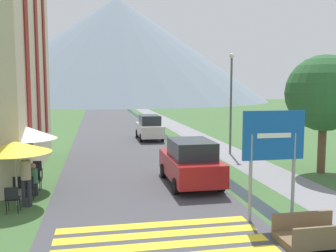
{
  "coord_description": "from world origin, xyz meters",
  "views": [
    {
      "loc": [
        -4.06,
        -6.04,
        3.93
      ],
      "look_at": [
        -0.97,
        10.0,
        2.19
      ],
      "focal_mm": 40.0,
      "sensor_mm": 36.0,
      "label": 1
    }
  ],
  "objects_px": {
    "footbridge": "(313,235)",
    "parked_car_near": "(190,162)",
    "parked_car_far": "(149,127)",
    "cafe_chair_nearest": "(12,197)",
    "road_sign": "(273,147)",
    "streetlamp": "(231,96)",
    "cafe_chair_near_right": "(20,186)",
    "person_seated_near": "(33,178)",
    "tree_by_path": "(324,93)",
    "cafe_chair_far_left": "(37,168)",
    "cafe_umbrella_middle_white": "(24,132)",
    "cafe_umbrella_front_yellow": "(15,147)",
    "cafe_chair_near_left": "(28,186)",
    "person_standing_terrace": "(26,176)",
    "cafe_chair_middle": "(35,177)"
  },
  "relations": [
    {
      "from": "cafe_chair_near_right",
      "to": "person_seated_near",
      "type": "distance_m",
      "value": 0.63
    },
    {
      "from": "road_sign",
      "to": "streetlamp",
      "type": "bearing_deg",
      "value": 76.08
    },
    {
      "from": "footbridge",
      "to": "parked_car_near",
      "type": "bearing_deg",
      "value": 104.67
    },
    {
      "from": "road_sign",
      "to": "cafe_chair_nearest",
      "type": "distance_m",
      "value": 8.07
    },
    {
      "from": "cafe_chair_far_left",
      "to": "cafe_umbrella_middle_white",
      "type": "distance_m",
      "value": 2.1
    },
    {
      "from": "footbridge",
      "to": "cafe_chair_near_right",
      "type": "height_order",
      "value": "cafe_chair_near_right"
    },
    {
      "from": "cafe_chair_nearest",
      "to": "footbridge",
      "type": "bearing_deg",
      "value": -9.67
    },
    {
      "from": "footbridge",
      "to": "cafe_umbrella_front_yellow",
      "type": "height_order",
      "value": "cafe_umbrella_front_yellow"
    },
    {
      "from": "cafe_chair_nearest",
      "to": "cafe_chair_near_left",
      "type": "relative_size",
      "value": 1.0
    },
    {
      "from": "footbridge",
      "to": "parked_car_far",
      "type": "xyz_separation_m",
      "value": [
        -1.43,
        19.03,
        0.68
      ]
    },
    {
      "from": "cafe_chair_middle",
      "to": "person_standing_terrace",
      "type": "bearing_deg",
      "value": -87.73
    },
    {
      "from": "parked_car_far",
      "to": "cafe_umbrella_front_yellow",
      "type": "relative_size",
      "value": 1.75
    },
    {
      "from": "cafe_umbrella_front_yellow",
      "to": "streetlamp",
      "type": "xyz_separation_m",
      "value": [
        10.26,
        7.7,
        1.44
      ]
    },
    {
      "from": "parked_car_near",
      "to": "tree_by_path",
      "type": "distance_m",
      "value": 7.0
    },
    {
      "from": "footbridge",
      "to": "cafe_chair_middle",
      "type": "relative_size",
      "value": 2.0
    },
    {
      "from": "tree_by_path",
      "to": "cafe_chair_middle",
      "type": "bearing_deg",
      "value": -176.81
    },
    {
      "from": "road_sign",
      "to": "tree_by_path",
      "type": "distance_m",
      "value": 7.39
    },
    {
      "from": "footbridge",
      "to": "cafe_chair_near_right",
      "type": "xyz_separation_m",
      "value": [
        -7.91,
        5.23,
        0.29
      ]
    },
    {
      "from": "cafe_umbrella_front_yellow",
      "to": "streetlamp",
      "type": "height_order",
      "value": "streetlamp"
    },
    {
      "from": "road_sign",
      "to": "cafe_chair_near_left",
      "type": "bearing_deg",
      "value": 155.52
    },
    {
      "from": "cafe_chair_near_right",
      "to": "cafe_chair_near_left",
      "type": "bearing_deg",
      "value": 9.59
    },
    {
      "from": "cafe_chair_nearest",
      "to": "person_standing_terrace",
      "type": "distance_m",
      "value": 0.85
    },
    {
      "from": "road_sign",
      "to": "person_standing_terrace",
      "type": "distance_m",
      "value": 7.86
    },
    {
      "from": "cafe_chair_near_right",
      "to": "cafe_chair_near_left",
      "type": "distance_m",
      "value": 0.29
    },
    {
      "from": "road_sign",
      "to": "cafe_umbrella_middle_white",
      "type": "bearing_deg",
      "value": 147.66
    },
    {
      "from": "cafe_chair_far_left",
      "to": "cafe_umbrella_front_yellow",
      "type": "bearing_deg",
      "value": -72.83
    },
    {
      "from": "cafe_umbrella_middle_white",
      "to": "cafe_umbrella_front_yellow",
      "type": "bearing_deg",
      "value": -87.84
    },
    {
      "from": "parked_car_far",
      "to": "cafe_chair_near_right",
      "type": "distance_m",
      "value": 15.26
    },
    {
      "from": "footbridge",
      "to": "streetlamp",
      "type": "bearing_deg",
      "value": 79.09
    },
    {
      "from": "cafe_chair_far_left",
      "to": "person_seated_near",
      "type": "relative_size",
      "value": 0.71
    },
    {
      "from": "road_sign",
      "to": "person_standing_terrace",
      "type": "xyz_separation_m",
      "value": [
        -7.32,
        2.63,
        -1.17
      ]
    },
    {
      "from": "footbridge",
      "to": "tree_by_path",
      "type": "relative_size",
      "value": 0.32
    },
    {
      "from": "cafe_chair_middle",
      "to": "cafe_chair_near_right",
      "type": "relative_size",
      "value": 1.0
    },
    {
      "from": "streetlamp",
      "to": "parked_car_far",
      "type": "bearing_deg",
      "value": 119.6
    },
    {
      "from": "parked_car_far",
      "to": "cafe_chair_far_left",
      "type": "bearing_deg",
      "value": -119.66
    },
    {
      "from": "road_sign",
      "to": "streetlamp",
      "type": "xyz_separation_m",
      "value": [
        2.61,
        10.53,
        1.21
      ]
    },
    {
      "from": "person_seated_near",
      "to": "tree_by_path",
      "type": "bearing_deg",
      "value": 6.12
    },
    {
      "from": "cafe_umbrella_front_yellow",
      "to": "person_seated_near",
      "type": "height_order",
      "value": "cafe_umbrella_front_yellow"
    },
    {
      "from": "cafe_umbrella_middle_white",
      "to": "tree_by_path",
      "type": "xyz_separation_m",
      "value": [
        12.76,
        0.33,
        1.42
      ]
    },
    {
      "from": "parked_car_far",
      "to": "cafe_chair_nearest",
      "type": "relative_size",
      "value": 4.77
    },
    {
      "from": "parked_car_near",
      "to": "cafe_chair_near_left",
      "type": "bearing_deg",
      "value": -171.1
    },
    {
      "from": "person_seated_near",
      "to": "road_sign",
      "type": "bearing_deg",
      "value": -28.13
    },
    {
      "from": "parked_car_near",
      "to": "tree_by_path",
      "type": "relative_size",
      "value": 0.77
    },
    {
      "from": "cafe_chair_near_right",
      "to": "cafe_chair_far_left",
      "type": "relative_size",
      "value": 1.0
    },
    {
      "from": "footbridge",
      "to": "parked_car_near",
      "type": "distance_m",
      "value": 6.36
    },
    {
      "from": "parked_car_far",
      "to": "cafe_chair_far_left",
      "type": "height_order",
      "value": "parked_car_far"
    },
    {
      "from": "cafe_chair_far_left",
      "to": "road_sign",
      "type": "bearing_deg",
      "value": -19.56
    },
    {
      "from": "cafe_umbrella_front_yellow",
      "to": "tree_by_path",
      "type": "bearing_deg",
      "value": 10.71
    },
    {
      "from": "cafe_chair_nearest",
      "to": "cafe_chair_near_right",
      "type": "bearing_deg",
      "value": 108.04
    },
    {
      "from": "cafe_chair_near_left",
      "to": "cafe_umbrella_middle_white",
      "type": "relative_size",
      "value": 0.35
    }
  ]
}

